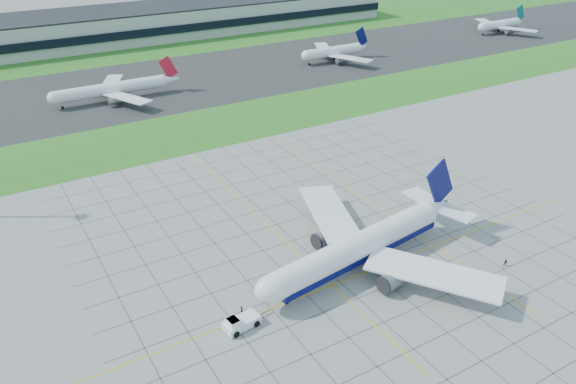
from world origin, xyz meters
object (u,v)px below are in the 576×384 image
at_px(crew_far, 506,263).
at_px(distant_jet_2, 334,52).
at_px(airliner, 360,247).
at_px(distant_jet_3, 500,24).
at_px(distant_jet_1, 113,89).
at_px(crew_near, 242,310).
at_px(pushback_tug, 240,323).

xyz_separation_m(crew_far, distant_jet_2, (62.06, 152.78, 3.65)).
height_order(airliner, distant_jet_2, airliner).
distance_m(crew_far, distant_jet_3, 234.93).
bearing_deg(airliner, distant_jet_2, 49.05).
xyz_separation_m(crew_far, distant_jet_1, (-41.56, 149.38, 3.65)).
bearing_deg(crew_near, crew_far, -58.77).
relative_size(airliner, distant_jet_2, 1.33).
height_order(airliner, distant_jet_3, airliner).
distance_m(pushback_tug, crew_far, 57.88).
relative_size(crew_near, distant_jet_2, 0.04).
relative_size(crew_far, distant_jet_3, 0.04).
xyz_separation_m(pushback_tug, distant_jet_1, (15.16, 137.88, 3.27)).
xyz_separation_m(crew_near, distant_jet_3, (231.47, 140.08, 3.55)).
distance_m(pushback_tug, crew_near, 3.77).
distance_m(airliner, crew_near, 28.43).
bearing_deg(distant_jet_1, airliner, -83.63).
distance_m(airliner, pushback_tug, 30.60).
bearing_deg(pushback_tug, distant_jet_3, 23.53).
distance_m(distant_jet_2, distant_jet_3, 114.64).
bearing_deg(distant_jet_1, distant_jet_2, 1.88).
xyz_separation_m(pushback_tug, crew_near, (1.93, 3.22, -0.28)).
height_order(crew_near, distant_jet_1, distant_jet_1).
bearing_deg(crew_far, distant_jet_2, 115.68).
bearing_deg(distant_jet_2, airliner, -122.93).
relative_size(pushback_tug, distant_jet_2, 0.23).
relative_size(distant_jet_1, distant_jet_3, 1.11).
relative_size(crew_near, crew_far, 1.12).
bearing_deg(distant_jet_2, crew_far, -112.11).
height_order(distant_jet_2, distant_jet_3, same).
bearing_deg(airliner, distant_jet_3, 26.34).
xyz_separation_m(crew_near, crew_far, (54.79, -14.72, -0.10)).
xyz_separation_m(crew_near, distant_jet_2, (116.85, 138.07, 3.55)).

